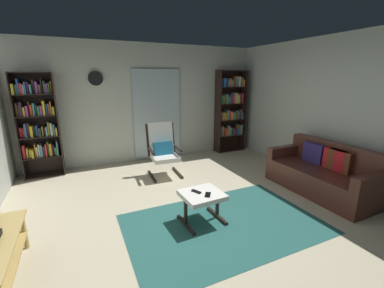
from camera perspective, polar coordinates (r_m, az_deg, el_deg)
ground_plane at (r=3.67m, az=3.30°, el=-15.84°), size 7.02×7.02×0.00m
wall_back at (r=5.90m, az=-10.07°, el=9.05°), size 5.60×0.06×2.60m
wall_right at (r=5.07m, az=31.73°, el=6.18°), size 0.06×6.00×2.60m
glass_door_panel at (r=5.92m, az=-7.88°, el=6.72°), size 1.10×0.01×2.00m
area_rug at (r=3.50m, az=7.20°, el=-17.45°), size 2.51×1.63×0.01m
bookshelf_near_tv at (r=5.55m, az=-31.42°, el=4.10°), size 0.68×0.30×1.97m
bookshelf_near_sofa at (r=6.56m, az=8.58°, el=7.79°), size 0.77×0.30×2.04m
leather_sofa at (r=4.78m, az=27.57°, el=-6.00°), size 0.82×1.74×0.81m
lounge_armchair at (r=4.96m, az=-6.61°, el=-0.88°), size 0.60×0.68×1.02m
ottoman at (r=3.37m, az=2.29°, el=-12.08°), size 0.54×0.50×0.42m
tv_remote at (r=3.35m, az=0.97°, el=-10.67°), size 0.10×0.15×0.02m
cell_phone at (r=3.28m, az=3.59°, el=-11.34°), size 0.14×0.15×0.01m
wall_clock at (r=5.61m, az=-20.95°, el=13.68°), size 0.29×0.03×0.29m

